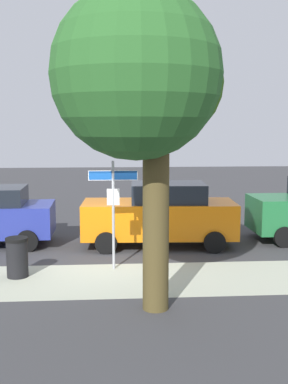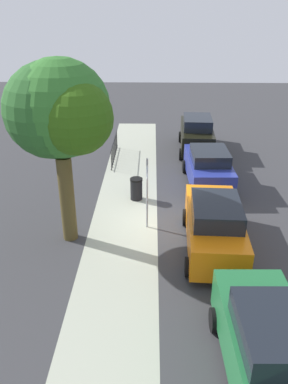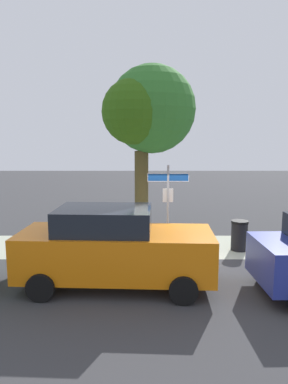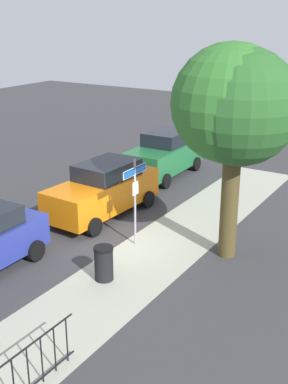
{
  "view_description": "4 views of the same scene",
  "coord_description": "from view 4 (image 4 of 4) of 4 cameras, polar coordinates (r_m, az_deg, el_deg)",
  "views": [
    {
      "loc": [
        -0.17,
        12.43,
        3.69
      ],
      "look_at": [
        -1.02,
        0.34,
        2.0
      ],
      "focal_mm": 44.64,
      "sensor_mm": 36.0,
      "label": 1
    },
    {
      "loc": [
        -13.15,
        0.23,
        7.78
      ],
      "look_at": [
        -0.47,
        0.51,
        1.61
      ],
      "focal_mm": 36.51,
      "sensor_mm": 36.0,
      "label": 2
    },
    {
      "loc": [
        -0.95,
        -10.03,
        3.57
      ],
      "look_at": [
        -0.92,
        -0.22,
        2.09
      ],
      "focal_mm": 32.55,
      "sensor_mm": 36.0,
      "label": 3
    },
    {
      "loc": [
        11.95,
        8.32,
        6.96
      ],
      "look_at": [
        -0.75,
        0.4,
        1.6
      ],
      "focal_mm": 46.74,
      "sensor_mm": 36.0,
      "label": 4
    }
  ],
  "objects": [
    {
      "name": "sidewalk_strip",
      "position": [
        14.02,
        -2.88,
        -10.08
      ],
      "size": [
        24.0,
        2.6,
        0.0
      ],
      "primitive_type": "cube",
      "color": "#A9AD98",
      "rests_on": "ground_plane"
    },
    {
      "name": "ground_plane",
      "position": [
        16.14,
        -2.64,
        -5.87
      ],
      "size": [
        60.0,
        60.0,
        0.0
      ],
      "primitive_type": "plane",
      "color": "#38383A"
    },
    {
      "name": "street_sign",
      "position": [
        15.38,
        -1.04,
        0.48
      ],
      "size": [
        1.25,
        0.07,
        2.81
      ],
      "color": "#9EA0A5",
      "rests_on": "ground_plane"
    },
    {
      "name": "car_green",
      "position": [
        22.51,
        2.37,
        4.34
      ],
      "size": [
        4.42,
        2.07,
        2.01
      ],
      "rotation": [
        0.0,
        0.0,
        0.02
      ],
      "color": "#1F6735",
      "rests_on": "ground_plane"
    },
    {
      "name": "shade_tree",
      "position": [
        13.89,
        10.08,
        9.65
      ],
      "size": [
        3.44,
        3.66,
        6.31
      ],
      "color": "#4D4021",
      "rests_on": "ground_plane"
    },
    {
      "name": "car_orange",
      "position": [
        18.05,
        -4.65,
        0.29
      ],
      "size": [
        4.72,
        2.18,
        1.95
      ],
      "rotation": [
        0.0,
        0.0,
        -0.05
      ],
      "color": "orange",
      "rests_on": "ground_plane"
    },
    {
      "name": "trash_bin",
      "position": [
        13.9,
        -4.61,
        -8.11
      ],
      "size": [
        0.55,
        0.55,
        0.98
      ],
      "color": "black",
      "rests_on": "ground_plane"
    }
  ]
}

